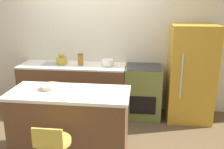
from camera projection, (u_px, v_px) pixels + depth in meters
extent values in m
plane|color=brown|center=(86.00, 120.00, 4.53)|extent=(14.00, 14.00, 0.00)
cube|color=beige|center=(91.00, 43.00, 4.79)|extent=(8.00, 0.06, 2.60)
cube|color=brown|center=(74.00, 89.00, 4.74)|extent=(1.96, 0.62, 0.90)
cube|color=white|center=(72.00, 66.00, 4.61)|extent=(1.96, 0.62, 0.03)
cube|color=#9EA3A8|center=(54.00, 64.00, 4.64)|extent=(0.44, 0.34, 0.01)
cube|color=brown|center=(71.00, 125.00, 3.40)|extent=(1.53, 0.66, 0.89)
cube|color=white|center=(69.00, 93.00, 3.27)|extent=(1.59, 0.70, 0.04)
cube|color=olive|center=(143.00, 92.00, 4.59)|extent=(0.65, 0.62, 0.93)
cube|color=black|center=(143.00, 105.00, 4.33)|extent=(0.45, 0.01, 0.33)
cube|color=#333338|center=(144.00, 67.00, 4.45)|extent=(0.61, 0.59, 0.01)
cube|color=gold|center=(190.00, 74.00, 4.37)|extent=(0.76, 0.66, 1.70)
cube|color=silver|center=(181.00, 77.00, 4.05)|extent=(0.02, 0.02, 0.76)
cylinder|color=gold|center=(54.00, 141.00, 2.73)|extent=(0.38, 0.38, 0.04)
cube|color=gold|center=(47.00, 139.00, 2.54)|extent=(0.33, 0.02, 0.22)
cylinder|color=#B29333|center=(62.00, 61.00, 4.61)|extent=(0.20, 0.20, 0.13)
sphere|color=#B29333|center=(61.00, 55.00, 4.58)|extent=(0.11, 0.11, 0.11)
cylinder|color=white|center=(108.00, 62.00, 4.52)|extent=(0.21, 0.21, 0.11)
cylinder|color=#9E6623|center=(81.00, 60.00, 4.56)|extent=(0.10, 0.10, 0.19)
cylinder|color=brown|center=(80.00, 54.00, 4.53)|extent=(0.11, 0.11, 0.02)
cylinder|color=beige|center=(50.00, 87.00, 3.35)|extent=(0.27, 0.27, 0.06)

